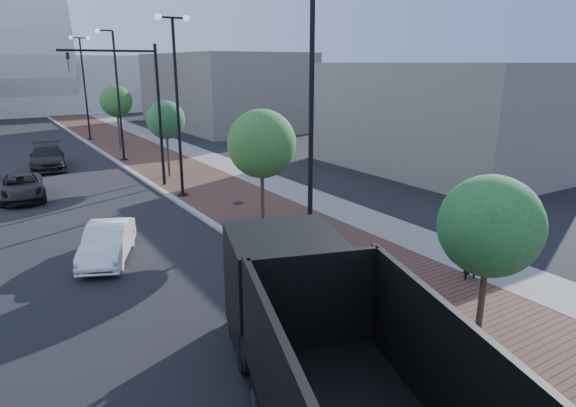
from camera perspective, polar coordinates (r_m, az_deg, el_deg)
sidewalk at (r=44.98m, az=-16.65°, el=6.35°), size 7.00×140.00×0.12m
concrete_strip at (r=45.76m, az=-13.39°, el=6.74°), size 2.40×140.00×0.13m
curb at (r=44.18m, az=-21.02°, el=5.81°), size 0.30×140.00×0.14m
dump_truck at (r=9.58m, az=4.53°, el=-19.10°), size 6.62×13.64×3.56m
white_sedan at (r=19.32m, az=-20.06°, el=-4.21°), size 2.94×4.30×1.34m
dark_car_mid at (r=29.83m, az=-28.33°, el=1.69°), size 2.45×4.82×1.31m
dark_car_far at (r=37.83m, az=-25.94°, el=4.83°), size 2.80×5.60×1.56m
pedestrian at (r=17.27m, az=20.28°, el=-5.55°), size 0.76×0.55×1.93m
streetlight_1 at (r=15.80m, az=2.31°, el=6.23°), size 1.44×0.56×9.21m
streetlight_2 at (r=26.48m, az=-12.58°, el=10.81°), size 1.72×0.56×9.28m
streetlight_3 at (r=37.97m, az=-19.04°, el=11.03°), size 1.44×0.56×9.21m
streetlight_4 at (r=49.69m, az=-22.34°, el=12.22°), size 1.72×0.56×9.28m
traffic_mast at (r=29.04m, az=-16.37°, el=11.29°), size 5.09×0.20×8.00m
tree_0 at (r=12.67m, az=22.26°, el=-2.38°), size 2.47×2.44×4.51m
tree_1 at (r=20.72m, az=-2.97°, el=6.87°), size 2.87×2.87×5.20m
tree_2 at (r=31.67m, az=-13.81°, el=9.32°), size 2.39×2.34×4.81m
tree_3 at (r=43.14m, az=-19.10°, el=11.06°), size 2.54×2.52×5.28m
convention_center at (r=88.07m, az=-28.92°, el=13.33°), size 50.00×30.00×50.00m
commercial_block_ne at (r=58.25m, az=-7.65°, el=12.79°), size 12.00×22.00×8.00m
commercial_block_e at (r=35.04m, az=17.03°, el=9.48°), size 10.00×16.00×7.00m
utility_cover_1 at (r=16.73m, az=11.57°, el=-8.67°), size 0.50×0.50×0.02m
utility_cover_2 at (r=25.28m, az=-5.78°, el=0.06°), size 0.50×0.50×0.02m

